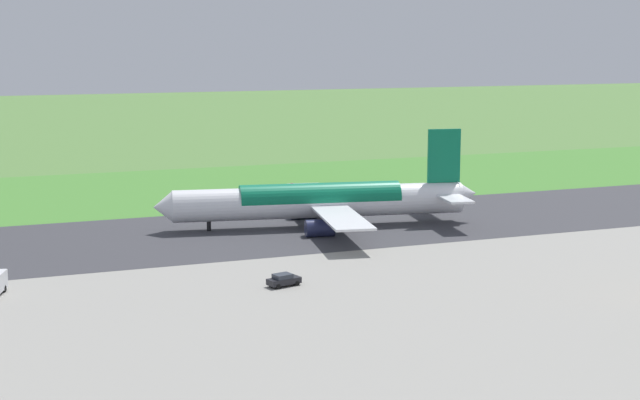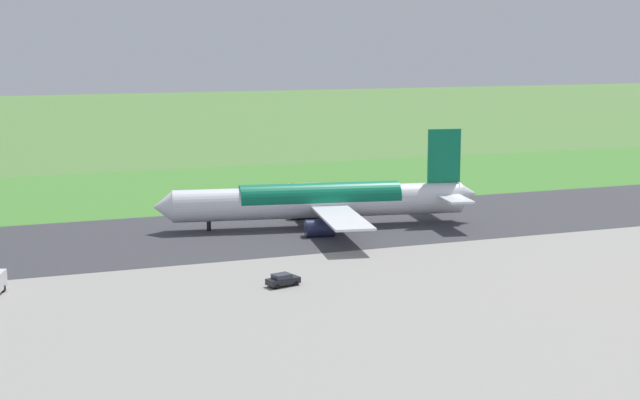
# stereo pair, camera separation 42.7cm
# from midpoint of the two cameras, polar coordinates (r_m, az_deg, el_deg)

# --- Properties ---
(ground_plane) EXTENTS (800.00, 800.00, 0.00)m
(ground_plane) POSITION_cam_midpoint_polar(r_m,az_deg,el_deg) (154.56, -0.29, -1.66)
(ground_plane) COLOR #547F3D
(runway_asphalt) EXTENTS (600.00, 36.91, 0.06)m
(runway_asphalt) POSITION_cam_midpoint_polar(r_m,az_deg,el_deg) (154.56, -0.29, -1.65)
(runway_asphalt) COLOR #38383D
(runway_asphalt) RESTS_ON ground
(apron_concrete) EXTENTS (440.00, 110.00, 0.05)m
(apron_concrete) POSITION_cam_midpoint_polar(r_m,az_deg,el_deg) (104.70, 10.82, -7.38)
(apron_concrete) COLOR gray
(apron_concrete) RESTS_ON ground
(grass_verge_foreground) EXTENTS (600.00, 80.00, 0.04)m
(grass_verge_foreground) POSITION_cam_midpoint_polar(r_m,az_deg,el_deg) (189.26, -4.25, 0.43)
(grass_verge_foreground) COLOR #478534
(grass_verge_foreground) RESTS_ON ground
(airliner_main) EXTENTS (53.96, 44.38, 15.88)m
(airliner_main) POSITION_cam_midpoint_polar(r_m,az_deg,el_deg) (154.05, 0.06, -0.05)
(airliner_main) COLOR white
(airliner_main) RESTS_ON ground
(service_car_followme) EXTENTS (4.51, 2.77, 1.62)m
(service_car_followme) POSITION_cam_midpoint_polar(r_m,az_deg,el_deg) (117.88, -2.33, -4.86)
(service_car_followme) COLOR black
(service_car_followme) RESTS_ON ground
(no_stopping_sign) EXTENTS (0.60, 0.10, 2.20)m
(no_stopping_sign) POSITION_cam_midpoint_polar(r_m,az_deg,el_deg) (187.61, -1.77, 0.77)
(no_stopping_sign) COLOR slate
(no_stopping_sign) RESTS_ON ground
(traffic_cone_orange) EXTENTS (0.40, 0.40, 0.55)m
(traffic_cone_orange) POSITION_cam_midpoint_polar(r_m,az_deg,el_deg) (187.21, -3.57, 0.41)
(traffic_cone_orange) COLOR orange
(traffic_cone_orange) RESTS_ON ground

